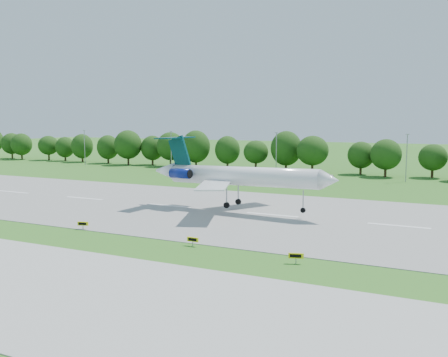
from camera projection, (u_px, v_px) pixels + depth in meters
ground at (200, 251)px, 60.35m from camera, size 600.00×600.00×0.00m
runway at (272, 215)px, 82.68m from camera, size 400.00×45.00×0.08m
taxiway at (102, 298)px, 44.27m from camera, size 400.00×23.00×0.08m
tree_line at (355, 154)px, 141.83m from camera, size 288.40×8.40×10.40m
light_poles at (338, 155)px, 133.96m from camera, size 175.90×0.25×12.19m
airliner at (233, 175)px, 85.19m from camera, size 35.22×25.62×12.06m
taxi_sign_left at (83, 224)px, 71.85m from camera, size 1.60×0.65×1.14m
taxi_sign_centre at (193, 240)px, 62.42m from camera, size 1.60×0.26×1.12m
taxi_sign_right at (296, 256)px, 54.74m from camera, size 1.67×0.68×1.19m
service_vehicle_a at (236, 172)px, 144.71m from camera, size 3.46×2.17×1.08m
service_vehicle_b at (326, 175)px, 136.29m from camera, size 4.24×2.45×1.36m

